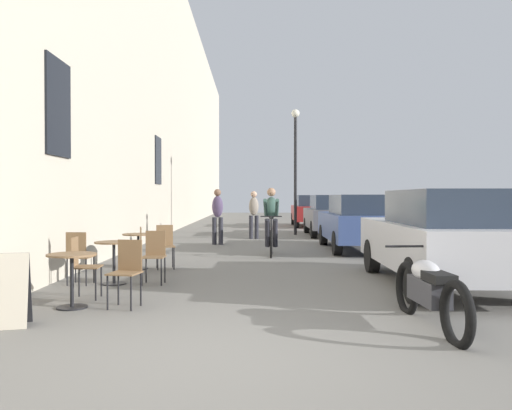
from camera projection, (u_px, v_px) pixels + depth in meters
name	position (u px, v px, depth m)	size (l,w,h in m)	color
ground_plane	(231.00, 356.00, 4.69)	(88.00, 88.00, 0.00)	slate
building_facade_left	(152.00, 74.00, 18.57)	(0.54, 68.00, 11.91)	#B7AD99
cafe_table_near	(72.00, 269.00, 6.74)	(0.64, 0.64, 0.72)	black
cafe_chair_near_toward_street	(82.00, 263.00, 7.36)	(0.40, 0.40, 0.89)	black
cafe_chair_near_toward_wall	(127.00, 268.00, 6.82)	(0.44, 0.44, 0.89)	black
cafe_table_mid	(114.00, 253.00, 8.59)	(0.64, 0.64, 0.72)	black
cafe_chair_mid_toward_street	(79.00, 254.00, 8.51)	(0.41, 0.41, 0.89)	black
cafe_chair_mid_toward_wall	(154.00, 253.00, 8.67)	(0.38, 0.38, 0.89)	black
cafe_table_far	(138.00, 243.00, 10.43)	(0.64, 0.64, 0.72)	black
cafe_chair_far_toward_street	(135.00, 246.00, 9.84)	(0.46, 0.46, 0.89)	black
cafe_chair_far_toward_wall	(165.00, 243.00, 10.51)	(0.46, 0.46, 0.89)	black
sandwich_board_sign	(3.00, 290.00, 5.77)	(0.62, 0.49, 0.84)	black
cyclist_on_bicycle	(271.00, 223.00, 13.01)	(0.52, 1.76, 1.74)	black
pedestrian_near	(218.00, 213.00, 15.78)	(0.36, 0.27, 1.72)	#26262D
pedestrian_mid	(254.00, 212.00, 17.96)	(0.38, 0.29, 1.69)	#26262D
street_lamp	(295.00, 155.00, 19.90)	(0.32, 0.32, 4.90)	black
parked_car_nearest	(443.00, 237.00, 8.34)	(1.99, 4.50, 1.58)	#B7B7BC
parked_car_second	(359.00, 222.00, 14.13)	(1.89, 4.34, 1.53)	#384C84
parked_car_third	(332.00, 215.00, 19.45)	(1.92, 4.39, 1.55)	#595960
parked_car_fourth	(312.00, 210.00, 25.63)	(1.95, 4.46, 1.57)	maroon
parked_motorcycle	(429.00, 291.00, 5.76)	(0.62, 2.15, 0.92)	black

